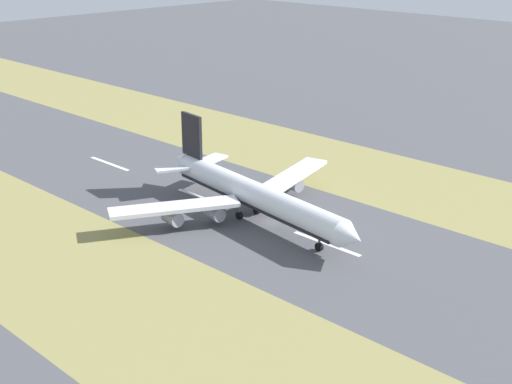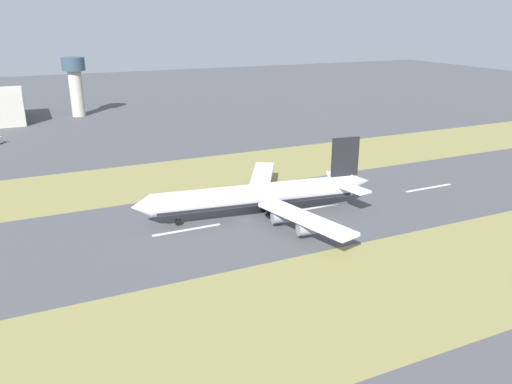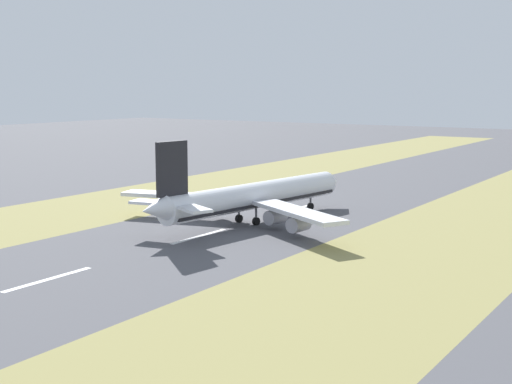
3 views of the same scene
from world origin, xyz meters
name	(u,v)px [view 1 (image 1 of 3)]	position (x,y,z in m)	size (l,w,h in m)	color
ground_plane	(270,223)	(0.00, 0.00, 0.00)	(800.00, 800.00, 0.00)	#4C4C51
grass_median_west	(382,177)	(-45.00, 0.00, 0.00)	(40.00, 600.00, 0.01)	olive
grass_median_east	(106,289)	(45.00, 0.00, 0.00)	(40.00, 600.00, 0.01)	olive
centreline_dash_near	(110,164)	(0.00, -63.29, 0.01)	(1.20, 18.00, 0.01)	silver
centreline_dash_mid	(202,198)	(0.00, -23.29, 0.01)	(1.20, 18.00, 0.01)	silver
centreline_dash_far	(327,243)	(0.00, 16.71, 0.01)	(1.20, 18.00, 0.01)	silver
airplane_main_jet	(251,194)	(0.94, -5.17, 6.02)	(63.60, 67.15, 20.20)	silver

